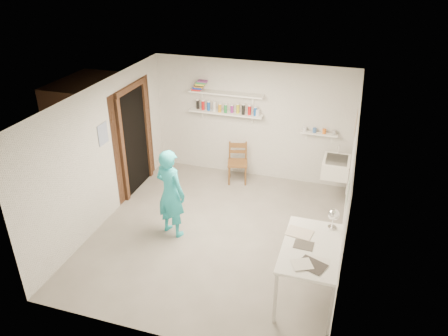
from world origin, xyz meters
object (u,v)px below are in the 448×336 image
(belfast_sink, at_px, (336,167))
(wall_clock, at_px, (171,173))
(work_table, at_px, (309,272))
(desk_lamp, at_px, (334,215))
(man, at_px, (171,193))
(wooden_chair, at_px, (238,163))

(belfast_sink, distance_m, wall_clock, 3.06)
(work_table, relative_size, desk_lamp, 8.00)
(man, xyz_separation_m, wall_clock, (-0.07, 0.21, 0.26))
(man, xyz_separation_m, work_table, (2.36, -0.83, -0.34))
(belfast_sink, height_order, wall_clock, wall_clock)
(belfast_sink, distance_m, wooden_chair, 1.94)
(wall_clock, bearing_deg, wooden_chair, 90.31)
(belfast_sink, bearing_deg, work_table, -92.32)
(wooden_chair, bearing_deg, desk_lamp, -63.97)
(wall_clock, relative_size, wooden_chair, 0.33)
(man, relative_size, wooden_chair, 1.83)
(man, distance_m, work_table, 2.53)
(wall_clock, bearing_deg, man, -51.05)
(belfast_sink, relative_size, man, 0.39)
(man, relative_size, work_table, 1.21)
(belfast_sink, height_order, desk_lamp, desk_lamp)
(work_table, bearing_deg, belfast_sink, 87.68)
(desk_lamp, bearing_deg, belfast_sink, 92.59)
(wooden_chair, bearing_deg, work_table, -72.31)
(wall_clock, relative_size, desk_lamp, 1.73)
(work_table, bearing_deg, wooden_chair, 122.26)
(belfast_sink, relative_size, work_table, 0.47)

